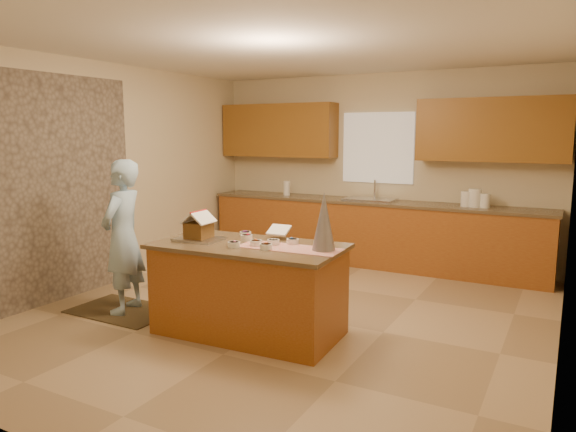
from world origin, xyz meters
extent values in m
plane|color=tan|center=(0.00, 0.00, 0.00)|extent=(5.50, 5.50, 0.00)
plane|color=silver|center=(0.00, 0.00, 2.70)|extent=(5.50, 5.50, 0.00)
plane|color=beige|center=(0.00, 2.75, 1.35)|extent=(5.50, 5.50, 0.00)
plane|color=beige|center=(0.00, -2.75, 1.35)|extent=(5.50, 5.50, 0.00)
plane|color=beige|center=(-2.50, 0.00, 1.35)|extent=(5.50, 5.50, 0.00)
plane|color=beige|center=(2.50, 0.00, 1.35)|extent=(5.50, 5.50, 0.00)
plane|color=gray|center=(-2.48, -0.80, 1.25)|extent=(0.00, 2.50, 2.50)
cube|color=white|center=(0.00, 2.72, 1.65)|extent=(1.05, 0.03, 1.00)
cube|color=#91531E|center=(0.00, 2.45, 0.44)|extent=(4.80, 0.60, 0.88)
cube|color=brown|center=(0.00, 2.45, 0.90)|extent=(4.85, 0.63, 0.04)
cube|color=#8D601E|center=(-1.55, 2.57, 1.90)|extent=(1.85, 0.35, 0.80)
cube|color=#8D601E|center=(1.55, 2.57, 1.90)|extent=(1.85, 0.35, 0.80)
cube|color=silver|center=(0.00, 2.45, 0.89)|extent=(0.70, 0.45, 0.12)
cylinder|color=silver|center=(0.00, 2.63, 1.06)|extent=(0.03, 0.03, 0.28)
cube|color=#91531E|center=(-0.07, -0.62, 0.41)|extent=(1.71, 0.92, 0.82)
cube|color=brown|center=(-0.07, -0.62, 0.84)|extent=(1.79, 1.00, 0.04)
cube|color=#AD1D0C|center=(0.35, -0.59, 0.86)|extent=(0.94, 0.38, 0.01)
cube|color=silver|center=(-0.58, -0.69, 0.87)|extent=(0.44, 0.34, 0.02)
cube|color=white|center=(0.05, -0.26, 0.94)|extent=(0.21, 0.17, 0.09)
cone|color=#A6A7B2|center=(0.65, -0.53, 1.11)|extent=(0.21, 0.21, 0.51)
cube|color=black|center=(-1.58, -0.73, 0.01)|extent=(1.08, 0.70, 0.01)
imported|color=#A0C6E4|center=(-1.53, -0.73, 0.81)|extent=(0.51, 0.65, 1.59)
cylinder|color=white|center=(1.31, 2.45, 1.02)|extent=(0.14, 0.14, 0.20)
cylinder|color=white|center=(1.41, 2.45, 1.04)|extent=(0.16, 0.16, 0.23)
cylinder|color=white|center=(1.53, 2.45, 1.01)|extent=(0.13, 0.13, 0.18)
cylinder|color=white|center=(-1.34, 2.45, 1.03)|extent=(0.10, 0.10, 0.22)
cube|color=brown|center=(-0.58, -0.69, 0.95)|extent=(0.22, 0.23, 0.15)
cube|color=white|center=(-0.64, -0.69, 1.08)|extent=(0.15, 0.27, 0.12)
cube|color=white|center=(-0.52, -0.69, 1.08)|extent=(0.15, 0.27, 0.12)
cylinder|color=red|center=(-0.58, -0.69, 1.13)|extent=(0.03, 0.26, 0.02)
cylinder|color=white|center=(0.15, -0.54, 0.88)|extent=(0.11, 0.11, 0.05)
cylinder|color=orange|center=(0.03, -0.65, 0.88)|extent=(0.11, 0.11, 0.05)
cylinder|color=red|center=(-0.19, -0.46, 0.88)|extent=(0.11, 0.11, 0.05)
cylinder|color=#E45B28|center=(0.19, -0.74, 0.88)|extent=(0.11, 0.11, 0.05)
cylinder|color=pink|center=(-0.11, -0.80, 0.88)|extent=(0.11, 0.11, 0.05)
cylinder|color=purple|center=(-0.28, -0.34, 0.88)|extent=(0.11, 0.11, 0.05)
cylinder|color=#2F61B2|center=(0.29, -0.43, 0.88)|extent=(0.11, 0.11, 0.05)
camera|label=1|loc=(2.52, -4.61, 1.86)|focal=33.03mm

